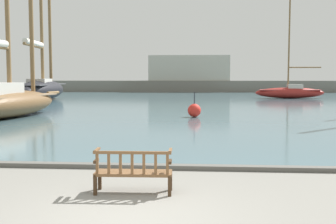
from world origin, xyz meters
TOP-DOWN VIEW (x-y plane):
  - ground_plane at (0.00, 0.00)m, footprint 160.00×160.00m
  - harbor_water at (0.00, 44.00)m, footprint 100.00×80.00m
  - quay_edge_kerb at (0.00, 3.85)m, footprint 40.00×0.30m
  - park_bench at (-0.15, 1.50)m, footprint 1.61×0.57m
  - sailboat_outer_port at (-9.89, 16.38)m, footprint 3.83×11.21m
  - sailboat_outer_starboard at (-14.71, 34.38)m, footprint 4.27×11.79m
  - sailboat_nearest_port at (11.17, 40.48)m, footprint 7.55×1.85m
  - channel_buoy at (0.89, 17.59)m, footprint 0.78×0.78m
  - far_breakwater at (-0.17, 59.46)m, footprint 46.92×2.40m

SIDE VIEW (x-z plane):
  - ground_plane at x=0.00m, z-range 0.00..0.00m
  - harbor_water at x=0.00m, z-range 0.00..0.08m
  - quay_edge_kerb at x=0.00m, z-range 0.00..0.12m
  - park_bench at x=-0.15m, z-range 0.01..0.93m
  - channel_buoy at x=0.89m, z-range -0.27..1.21m
  - sailboat_nearest_port at x=11.17m, z-range -4.65..6.30m
  - sailboat_outer_port at x=-9.89m, z-range -5.29..7.78m
  - sailboat_outer_starboard at x=-14.71m, z-range -6.85..9.93m
  - far_breakwater at x=-0.17m, z-range -1.04..4.78m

